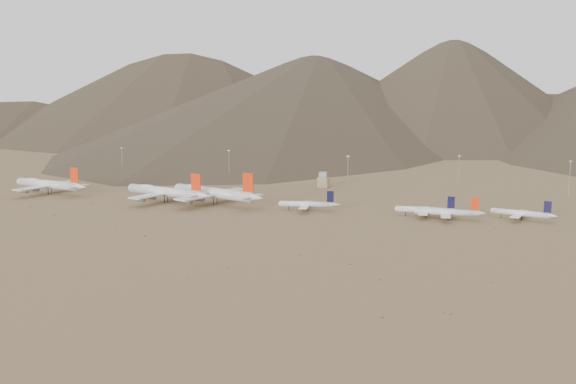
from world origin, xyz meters
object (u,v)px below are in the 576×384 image
(narrowbody_a, at_px, (308,204))
(control_tower, at_px, (323,181))
(narrowbody_b, at_px, (427,210))
(widebody_west, at_px, (49,184))
(widebody_centre, at_px, (165,192))
(widebody_east, at_px, (214,193))

(narrowbody_a, bearing_deg, control_tower, 89.95)
(narrowbody_b, bearing_deg, widebody_west, 176.03)
(widebody_centre, distance_m, control_tower, 129.94)
(widebody_centre, xyz_separation_m, control_tower, (83.62, 99.43, -2.09))
(narrowbody_b, bearing_deg, control_tower, 129.44)
(widebody_west, distance_m, widebody_centre, 98.24)
(widebody_east, xyz_separation_m, narrowbody_a, (65.22, -1.58, -3.84))
(control_tower, bearing_deg, widebody_east, -116.72)
(narrowbody_b, bearing_deg, widebody_centre, 177.67)
(widebody_centre, height_order, control_tower, widebody_centre)
(widebody_centre, relative_size, widebody_east, 0.94)
(narrowbody_a, height_order, control_tower, narrowbody_a)
(widebody_west, height_order, narrowbody_b, widebody_west)
(widebody_west, distance_m, narrowbody_a, 198.31)
(widebody_west, bearing_deg, narrowbody_a, 8.97)
(widebody_centre, xyz_separation_m, narrowbody_b, (172.96, 4.43, -3.22))
(widebody_centre, relative_size, narrowbody_b, 1.81)
(widebody_centre, bearing_deg, control_tower, 64.20)
(widebody_west, bearing_deg, control_tower, 37.56)
(widebody_east, xyz_separation_m, control_tower, (48.70, 96.73, -2.70))
(narrowbody_b, bearing_deg, widebody_east, 176.92)
(widebody_west, relative_size, widebody_centre, 0.98)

